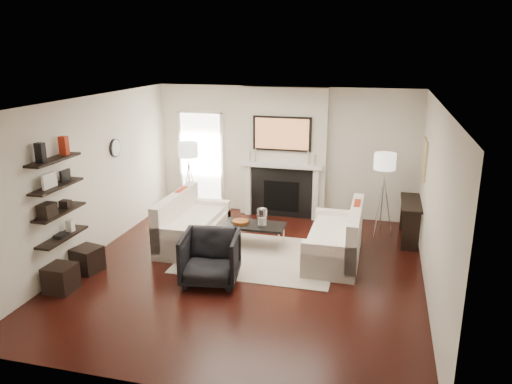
% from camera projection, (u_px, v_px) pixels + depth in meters
% --- Properties ---
extents(room_envelope, '(6.00, 6.00, 6.00)m').
position_uv_depth(room_envelope, '(246.00, 190.00, 7.68)').
color(room_envelope, black).
rests_on(room_envelope, ground).
extents(chimney_breast, '(1.80, 0.25, 2.70)m').
position_uv_depth(chimney_breast, '(283.00, 153.00, 10.35)').
color(chimney_breast, silver).
rests_on(chimney_breast, floor).
extents(fireplace_surround, '(1.30, 0.02, 1.04)m').
position_uv_depth(fireplace_surround, '(281.00, 193.00, 10.46)').
color(fireplace_surround, black).
rests_on(fireplace_surround, floor).
extents(firebox, '(0.75, 0.02, 0.65)m').
position_uv_depth(firebox, '(281.00, 196.00, 10.47)').
color(firebox, black).
rests_on(firebox, floor).
extents(mantel_pilaster_l, '(0.12, 0.08, 1.10)m').
position_uv_depth(mantel_pilaster_l, '(248.00, 190.00, 10.59)').
color(mantel_pilaster_l, white).
rests_on(mantel_pilaster_l, floor).
extents(mantel_pilaster_r, '(0.12, 0.08, 1.10)m').
position_uv_depth(mantel_pilaster_r, '(315.00, 194.00, 10.25)').
color(mantel_pilaster_r, white).
rests_on(mantel_pilaster_r, floor).
extents(mantel_shelf, '(1.70, 0.18, 0.07)m').
position_uv_depth(mantel_shelf, '(281.00, 166.00, 10.24)').
color(mantel_shelf, white).
rests_on(mantel_shelf, chimney_breast).
extents(tv_body, '(1.20, 0.06, 0.70)m').
position_uv_depth(tv_body, '(282.00, 134.00, 10.08)').
color(tv_body, black).
rests_on(tv_body, chimney_breast).
extents(tv_screen, '(1.10, 0.00, 0.62)m').
position_uv_depth(tv_screen, '(282.00, 134.00, 10.05)').
color(tv_screen, '#BF723F').
rests_on(tv_screen, tv_body).
extents(candlestick_l_tall, '(0.04, 0.04, 0.30)m').
position_uv_depth(candlestick_l_tall, '(256.00, 155.00, 10.33)').
color(candlestick_l_tall, silver).
rests_on(candlestick_l_tall, mantel_shelf).
extents(candlestick_l_short, '(0.04, 0.04, 0.24)m').
position_uv_depth(candlestick_l_short, '(250.00, 156.00, 10.37)').
color(candlestick_l_short, silver).
rests_on(candlestick_l_short, mantel_shelf).
extents(candlestick_r_tall, '(0.04, 0.04, 0.30)m').
position_uv_depth(candlestick_r_tall, '(308.00, 158.00, 10.07)').
color(candlestick_r_tall, silver).
rests_on(candlestick_r_tall, mantel_shelf).
extents(candlestick_r_short, '(0.04, 0.04, 0.24)m').
position_uv_depth(candlestick_r_short, '(315.00, 160.00, 10.04)').
color(candlestick_r_short, silver).
rests_on(candlestick_r_short, mantel_shelf).
extents(hallway_panel, '(0.90, 0.02, 2.10)m').
position_uv_depth(hallway_panel, '(202.00, 161.00, 10.97)').
color(hallway_panel, white).
rests_on(hallway_panel, floor).
extents(door_trim_l, '(0.06, 0.06, 2.16)m').
position_uv_depth(door_trim_l, '(181.00, 160.00, 11.07)').
color(door_trim_l, white).
rests_on(door_trim_l, floor).
extents(door_trim_r, '(0.06, 0.06, 2.16)m').
position_uv_depth(door_trim_r, '(222.00, 162.00, 10.84)').
color(door_trim_r, white).
rests_on(door_trim_r, floor).
extents(door_trim_top, '(1.02, 0.06, 0.06)m').
position_uv_depth(door_trim_top, '(200.00, 112.00, 10.65)').
color(door_trim_top, white).
rests_on(door_trim_top, wall_back).
extents(rug, '(2.60, 2.00, 0.01)m').
position_uv_depth(rug, '(259.00, 256.00, 8.57)').
color(rug, '#B7A496').
rests_on(rug, floor).
extents(loveseat_left_base, '(0.85, 1.80, 0.42)m').
position_uv_depth(loveseat_left_base, '(194.00, 233.00, 9.07)').
color(loveseat_left_base, white).
rests_on(loveseat_left_base, floor).
extents(loveseat_left_back, '(0.18, 1.80, 0.80)m').
position_uv_depth(loveseat_left_back, '(176.00, 215.00, 9.07)').
color(loveseat_left_back, white).
rests_on(loveseat_left_back, floor).
extents(loveseat_left_arm_n, '(0.85, 0.18, 0.60)m').
position_uv_depth(loveseat_left_arm_n, '(176.00, 245.00, 8.30)').
color(loveseat_left_arm_n, white).
rests_on(loveseat_left_arm_n, floor).
extents(loveseat_left_arm_s, '(0.85, 0.18, 0.60)m').
position_uv_depth(loveseat_left_arm_s, '(209.00, 214.00, 9.80)').
color(loveseat_left_arm_s, white).
rests_on(loveseat_left_arm_s, floor).
extents(loveseat_left_cushion, '(0.63, 1.44, 0.10)m').
position_uv_depth(loveseat_left_cushion, '(196.00, 220.00, 8.99)').
color(loveseat_left_cushion, white).
rests_on(loveseat_left_cushion, loveseat_left_base).
extents(pillow_left_orange, '(0.10, 0.42, 0.42)m').
position_uv_depth(pillow_left_orange, '(182.00, 200.00, 9.29)').
color(pillow_left_orange, '#A12813').
rests_on(pillow_left_orange, loveseat_left_cushion).
extents(pillow_left_charcoal, '(0.10, 0.40, 0.40)m').
position_uv_depth(pillow_left_charcoal, '(169.00, 210.00, 8.73)').
color(pillow_left_charcoal, black).
rests_on(pillow_left_charcoal, loveseat_left_cushion).
extents(loveseat_right_base, '(0.85, 1.80, 0.42)m').
position_uv_depth(loveseat_right_base, '(334.00, 247.00, 8.44)').
color(loveseat_right_base, white).
rests_on(loveseat_right_base, floor).
extents(loveseat_right_back, '(0.18, 1.80, 0.80)m').
position_uv_depth(loveseat_right_back, '(355.00, 232.00, 8.27)').
color(loveseat_right_back, white).
rests_on(loveseat_right_back, floor).
extents(loveseat_right_arm_n, '(0.85, 0.18, 0.60)m').
position_uv_depth(loveseat_right_arm_n, '(328.00, 262.00, 7.66)').
color(loveseat_right_arm_n, white).
rests_on(loveseat_right_arm_n, floor).
extents(loveseat_right_arm_s, '(0.85, 0.18, 0.60)m').
position_uv_depth(loveseat_right_arm_s, '(338.00, 226.00, 9.16)').
color(loveseat_right_arm_s, white).
rests_on(loveseat_right_arm_s, floor).
extents(loveseat_right_cushion, '(0.63, 1.44, 0.10)m').
position_uv_depth(loveseat_right_cushion, '(331.00, 233.00, 8.38)').
color(loveseat_right_cushion, white).
rests_on(loveseat_right_cushion, loveseat_right_base).
extents(pillow_right_orange, '(0.10, 0.42, 0.42)m').
position_uv_depth(pillow_right_orange, '(357.00, 214.00, 8.49)').
color(pillow_right_orange, '#A12813').
rests_on(pillow_right_orange, loveseat_right_cushion).
extents(pillow_right_charcoal, '(0.10, 0.40, 0.40)m').
position_uv_depth(pillow_right_charcoal, '(354.00, 227.00, 7.93)').
color(pillow_right_charcoal, black).
rests_on(pillow_right_charcoal, loveseat_right_cushion).
extents(coffee_table, '(1.10, 0.55, 0.04)m').
position_uv_depth(coffee_table, '(254.00, 225.00, 8.92)').
color(coffee_table, black).
rests_on(coffee_table, floor).
extents(coffee_leg_nw, '(0.02, 0.02, 0.38)m').
position_uv_depth(coffee_leg_nw, '(224.00, 238.00, 8.89)').
color(coffee_leg_nw, silver).
rests_on(coffee_leg_nw, floor).
extents(coffee_leg_ne, '(0.02, 0.02, 0.38)m').
position_uv_depth(coffee_leg_ne, '(279.00, 243.00, 8.65)').
color(coffee_leg_ne, silver).
rests_on(coffee_leg_ne, floor).
extents(coffee_leg_sw, '(0.02, 0.02, 0.38)m').
position_uv_depth(coffee_leg_sw, '(231.00, 230.00, 9.30)').
color(coffee_leg_sw, silver).
rests_on(coffee_leg_sw, floor).
extents(coffee_leg_se, '(0.02, 0.02, 0.38)m').
position_uv_depth(coffee_leg_se, '(284.00, 235.00, 9.06)').
color(coffee_leg_se, silver).
rests_on(coffee_leg_se, floor).
extents(hurricane_glass, '(0.18, 0.18, 0.32)m').
position_uv_depth(hurricane_glass, '(262.00, 218.00, 8.84)').
color(hurricane_glass, white).
rests_on(hurricane_glass, coffee_table).
extents(hurricane_candle, '(0.10, 0.10, 0.15)m').
position_uv_depth(hurricane_candle, '(262.00, 221.00, 8.86)').
color(hurricane_candle, white).
rests_on(hurricane_candle, coffee_table).
extents(copper_bowl, '(0.29, 0.29, 0.05)m').
position_uv_depth(copper_bowl, '(241.00, 222.00, 8.97)').
color(copper_bowl, '#9F511A').
rests_on(copper_bowl, coffee_table).
extents(armchair, '(0.95, 0.90, 0.86)m').
position_uv_depth(armchair, '(210.00, 255.00, 7.56)').
color(armchair, black).
rests_on(armchair, floor).
extents(lamp_left_post, '(0.02, 0.02, 1.20)m').
position_uv_depth(lamp_left_post, '(190.00, 190.00, 10.40)').
color(lamp_left_post, silver).
rests_on(lamp_left_post, floor).
extents(lamp_left_shade, '(0.40, 0.40, 0.30)m').
position_uv_depth(lamp_left_shade, '(188.00, 150.00, 10.16)').
color(lamp_left_shade, white).
rests_on(lamp_left_shade, lamp_left_post).
extents(lamp_left_leg_a, '(0.25, 0.02, 1.23)m').
position_uv_depth(lamp_left_leg_a, '(195.00, 190.00, 10.38)').
color(lamp_left_leg_a, silver).
rests_on(lamp_left_leg_a, floor).
extents(lamp_left_leg_b, '(0.14, 0.22, 1.23)m').
position_uv_depth(lamp_left_leg_b, '(189.00, 188.00, 10.50)').
color(lamp_left_leg_b, silver).
rests_on(lamp_left_leg_b, floor).
extents(lamp_left_leg_c, '(0.14, 0.22, 1.23)m').
position_uv_depth(lamp_left_leg_c, '(186.00, 191.00, 10.33)').
color(lamp_left_leg_c, silver).
rests_on(lamp_left_leg_c, floor).
extents(lamp_right_post, '(0.02, 0.02, 1.20)m').
position_uv_depth(lamp_right_post, '(382.00, 205.00, 9.39)').
color(lamp_right_post, silver).
rests_on(lamp_right_post, floor).
extents(lamp_right_shade, '(0.40, 0.40, 0.30)m').
position_uv_depth(lamp_right_shade, '(385.00, 161.00, 9.15)').
color(lamp_right_shade, white).
rests_on(lamp_right_shade, lamp_right_post).
extents(lamp_right_leg_a, '(0.25, 0.02, 1.23)m').
position_uv_depth(lamp_right_leg_a, '(388.00, 206.00, 9.36)').
color(lamp_right_leg_a, silver).
rests_on(lamp_right_leg_a, floor).
extents(lamp_right_leg_b, '(0.14, 0.22, 1.23)m').
position_uv_depth(lamp_right_leg_b, '(379.00, 204.00, 9.49)').
color(lamp_right_leg_b, silver).
rests_on(lamp_right_leg_b, floor).
extents(lamp_right_leg_c, '(0.14, 0.22, 1.23)m').
position_uv_depth(lamp_right_leg_c, '(379.00, 207.00, 9.31)').
color(lamp_right_leg_c, silver).
rests_on(lamp_right_leg_c, floor).
extents(console_top, '(0.35, 1.20, 0.04)m').
position_uv_depth(console_top, '(411.00, 203.00, 9.12)').
color(console_top, black).
rests_on(console_top, floor).
extents(console_leg_n, '(0.30, 0.04, 0.71)m').
position_uv_depth(console_leg_n, '(411.00, 232.00, 8.72)').
color(console_leg_n, black).
rests_on(console_leg_n, floor).
extents(console_leg_s, '(0.30, 0.04, 0.71)m').
position_uv_depth(console_leg_s, '(408.00, 213.00, 9.74)').
color(console_leg_s, black).
rests_on(console_leg_s, floor).
extents(wall_art, '(0.03, 0.70, 0.70)m').
position_uv_depth(wall_art, '(425.00, 159.00, 8.87)').
color(wall_art, tan).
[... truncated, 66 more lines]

